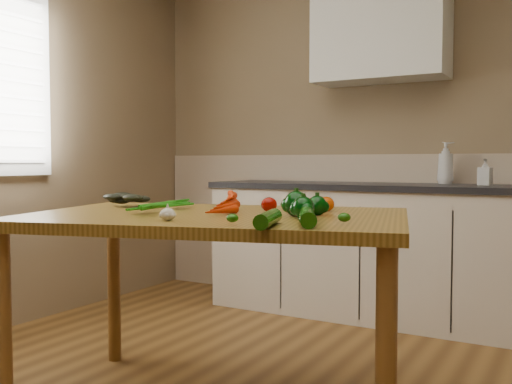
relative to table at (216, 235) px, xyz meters
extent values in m
cube|color=#866F50|center=(0.20, 2.07, 0.56)|extent=(4.00, 0.02, 2.60)
cube|color=#C0A990|center=(0.20, 2.04, -0.19)|extent=(3.98, 0.03, 1.10)
cube|color=beige|center=(0.40, 1.75, -0.31)|extent=(2.80, 0.60, 0.86)
cube|color=#242429|center=(0.40, 1.75, 0.14)|extent=(2.84, 0.64, 0.04)
cube|color=silver|center=(0.10, 1.88, 1.21)|extent=(0.90, 0.35, 0.70)
cube|color=olive|center=(0.00, 0.00, 0.07)|extent=(1.76, 1.37, 0.04)
cylinder|color=brown|center=(-0.57, -0.60, -0.34)|extent=(0.07, 0.07, 0.79)
cylinder|color=brown|center=(0.80, -0.23, -0.34)|extent=(0.07, 0.07, 0.79)
cylinder|color=brown|center=(-0.80, 0.23, -0.34)|extent=(0.07, 0.07, 0.79)
cylinder|color=brown|center=(0.57, 0.60, -0.34)|extent=(0.07, 0.07, 0.79)
imported|color=silver|center=(0.54, 1.92, 0.30)|extent=(0.14, 0.14, 0.28)
imported|color=silver|center=(0.80, 1.82, 0.25)|extent=(0.09, 0.09, 0.17)
ellipsoid|color=beige|center=(0.01, -0.33, 0.12)|extent=(0.06, 0.06, 0.05)
sphere|color=black|center=(0.34, 0.06, 0.14)|extent=(0.10, 0.10, 0.10)
sphere|color=black|center=(0.40, 0.14, 0.13)|extent=(0.08, 0.08, 0.08)
sphere|color=black|center=(0.41, -0.02, 0.13)|extent=(0.08, 0.08, 0.08)
ellipsoid|color=#820802|center=(0.15, 0.18, 0.12)|extent=(0.07, 0.07, 0.06)
ellipsoid|color=#BB3F04|center=(0.29, 0.35, 0.12)|extent=(0.06, 0.06, 0.06)
ellipsoid|color=#BB3F04|center=(0.36, 0.32, 0.12)|extent=(0.07, 0.07, 0.07)
cylinder|color=#134407|center=(0.52, -0.21, 0.12)|extent=(0.16, 0.25, 0.06)
cylinder|color=#134407|center=(0.42, -0.31, 0.12)|extent=(0.12, 0.25, 0.05)
camera|label=1|loc=(1.32, -1.97, 0.31)|focal=40.00mm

